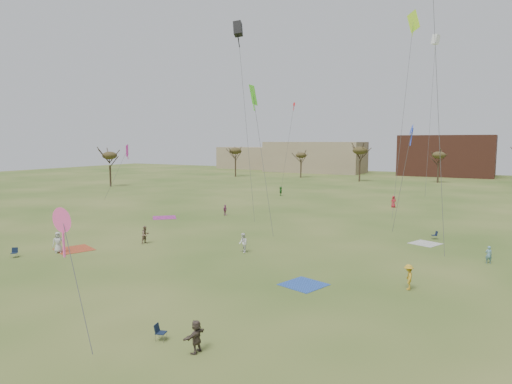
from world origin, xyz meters
The scene contains 22 objects.
ground centered at (0.00, 0.00, 0.00)m, with size 260.00×260.00×0.00m, color #305319.
flyer_near_left centered at (-15.23, 1.62, 0.98)m, with size 0.96×0.62×1.96m, color silver.
spectator_fore_b centered at (-10.86, 8.45, 0.90)m, with size 0.88×0.68×1.80m, color #7F6450.
spectator_fore_c centered at (7.90, -8.23, 0.83)m, with size 1.53×0.49×1.65m, color brown.
flyer_mid_b centered at (15.17, 6.63, 0.89)m, with size 1.16×0.66×1.79m, color gold.
flyer_mid_c centered at (19.82, 16.94, 0.75)m, with size 0.55×0.36×1.51m, color #6899AD.
spectator_mid_d centered at (-13.32, 27.03, 0.74)m, with size 0.87×0.36×1.48m, color #A1437E.
spectator_mid_e centered at (-0.30, 10.07, 0.91)m, with size 0.88×0.69×1.81m, color white.
flyer_far_a centered at (-16.48, 51.28, 0.86)m, with size 1.59×0.51×1.72m, color #246C24.
flyer_far_b centered at (5.64, 45.97, 0.92)m, with size 0.90×0.58×1.84m, color red.
blanket_red centered at (-15.01, 3.17, 0.00)m, with size 3.11×3.11×0.03m, color #B54424.
blanket_blue centered at (8.38, 4.04, 0.00)m, with size 2.77×2.77×0.03m, color #2952B4.
blanket_cream centered at (13.97, 22.17, 0.00)m, with size 2.55×2.55×0.03m, color beige.
blanket_plum centered at (-19.42, 21.36, 0.00)m, with size 3.05×3.05×0.03m, color #9F3187.
camp_chair_left centered at (-17.19, -1.43, 0.26)m, with size 0.74×0.74×0.87m.
camp_chair_center centered at (5.47, -8.04, 0.26)m, with size 0.66×0.63×0.87m.
camp_chair_right centered at (14.47, 24.79, 0.26)m, with size 0.72×0.71×0.87m.
kites_aloft centered at (0.60, 34.88, 21.99)m, with size 72.19×73.75×27.92m.
tree_line centered at (-2.85, 79.12, 7.09)m, with size 117.44×49.32×8.91m.
building_tan centered at (-35.00, 115.00, 5.00)m, with size 32.00×14.00×10.00m, color #937F60.
building_brick centered at (5.00, 120.00, 6.00)m, with size 26.00×16.00×12.00m, color brown.
building_tan_west centered at (-65.00, 122.00, 4.00)m, with size 20.00×12.00×8.00m, color #937F60.
Camera 1 is at (20.73, -25.25, 10.34)m, focal length 31.65 mm.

